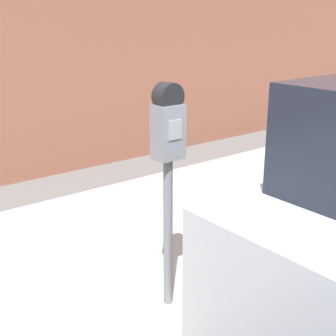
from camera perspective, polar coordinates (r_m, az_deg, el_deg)
The scene contains 2 objects.
sidewalk at distance 4.37m, azimuth -6.72°, elevation -10.19°, with size 24.00×2.80×0.14m.
parking_meter at distance 3.07m, azimuth 0.01°, elevation 1.93°, with size 0.19×0.15×1.59m.
Camera 1 is at (-1.96, -1.12, 2.12)m, focal length 50.00 mm.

